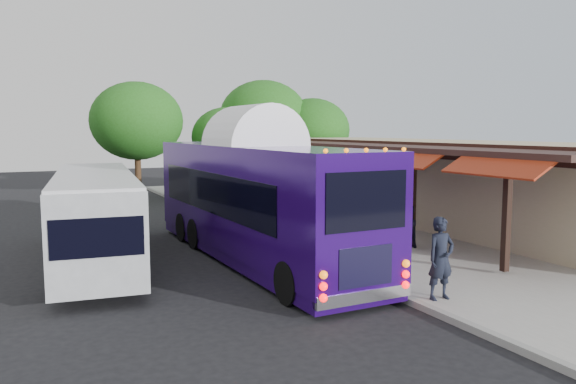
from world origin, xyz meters
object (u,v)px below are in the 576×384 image
ped_b (405,220)px  sign_board (339,214)px  ped_c (266,191)px  ped_a (441,258)px  ped_d (226,186)px  coach_bus (255,194)px  city_bus (95,213)px

ped_b → sign_board: size_ratio=1.75×
ped_c → ped_a: bearing=72.6°
ped_c → sign_board: ped_c is taller
ped_d → sign_board: (1.11, -9.55, -0.25)m
ped_b → ped_d: ped_d is taller
ped_a → ped_b: 5.63m
coach_bus → ped_c: (4.60, 9.52, -1.07)m
coach_bus → ped_c: 10.63m
city_bus → ped_b: (9.37, -3.21, -0.43)m
coach_bus → city_bus: coach_bus is taller
ped_b → coach_bus: bearing=-22.1°
coach_bus → ped_d: size_ratio=6.13×
coach_bus → sign_board: (4.31, 1.98, -1.19)m
coach_bus → ped_a: bearing=-72.5°
coach_bus → city_bus: bearing=155.8°
coach_bus → city_bus: 4.95m
coach_bus → ped_b: coach_bus is taller
city_bus → ped_c: bearing=46.5°
ped_a → ped_b: size_ratio=1.02×
city_bus → ped_a: city_bus is taller
coach_bus → ped_c: coach_bus is taller
ped_b → city_bus: bearing=-26.2°
ped_b → sign_board: ped_b is taller
ped_d → sign_board: ped_d is taller
ped_d → city_bus: bearing=48.7°
coach_bus → sign_board: size_ratio=11.17×
city_bus → coach_bus: bearing=-16.4°
city_bus → ped_c: city_bus is taller
coach_bus → ped_b: 5.11m
city_bus → ped_d: 12.33m
ped_c → sign_board: 7.55m
ped_a → ped_b: (2.78, 4.89, -0.02)m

